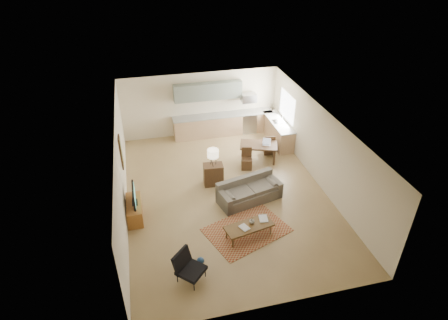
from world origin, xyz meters
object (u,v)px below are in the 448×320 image
object	(u,v)px
coffee_table	(249,231)
tv_credenza	(135,210)
armchair	(191,268)
dining_table	(258,152)
console_table	(213,174)
sofa	(250,191)

from	to	relation	value
coffee_table	tv_credenza	distance (m)	3.56
armchair	tv_credenza	size ratio (longest dim) A/B	0.69
coffee_table	armchair	bearing A→B (deg)	-160.28
armchair	dining_table	distance (m)	6.10
coffee_table	armchair	distance (m)	2.19
tv_credenza	console_table	xyz separation A→B (m)	(2.72, 1.15, 0.11)
sofa	armchair	bearing A→B (deg)	-144.80
sofa	tv_credenza	distance (m)	3.67
tv_credenza	console_table	size ratio (longest dim) A/B	1.53
armchair	dining_table	size ratio (longest dim) A/B	0.59
console_table	dining_table	distance (m)	2.28
dining_table	sofa	bearing A→B (deg)	-95.49
armchair	tv_credenza	distance (m)	3.08
armchair	coffee_table	bearing A→B (deg)	-13.93
sofa	coffee_table	xyz separation A→B (m)	(-0.51, -1.63, -0.16)
coffee_table	tv_credenza	world-z (taller)	tv_credenza
coffee_table	console_table	world-z (taller)	console_table
console_table	dining_table	xyz separation A→B (m)	(1.98, 1.12, -0.04)
coffee_table	dining_table	size ratio (longest dim) A/B	1.02
tv_credenza	console_table	bearing A→B (deg)	23.03
sofa	armchair	distance (m)	3.65
coffee_table	sofa	bearing A→B (deg)	60.58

